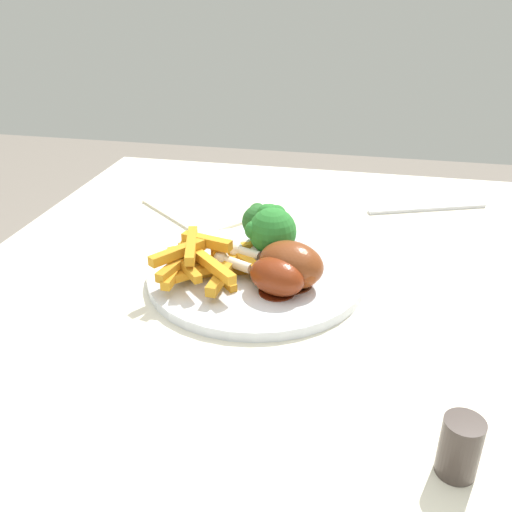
{
  "coord_description": "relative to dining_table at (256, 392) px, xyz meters",
  "views": [
    {
      "loc": [
        0.5,
        0.11,
        1.05
      ],
      "look_at": [
        -0.07,
        -0.02,
        0.75
      ],
      "focal_mm": 39.12,
      "sensor_mm": 36.0,
      "label": 1
    }
  ],
  "objects": [
    {
      "name": "pepper_shaker",
      "position": [
        0.18,
        0.19,
        0.14
      ],
      "size": [
        0.03,
        0.03,
        0.05
      ],
      "primitive_type": "cylinder",
      "color": "#423833",
      "rests_on": "dining_table"
    },
    {
      "name": "chicken_drumstick_far",
      "position": [
        -0.03,
        0.01,
        0.14
      ],
      "size": [
        0.08,
        0.12,
        0.04
      ],
      "color": "#55190A",
      "rests_on": "dinner_plate"
    },
    {
      "name": "fork",
      "position": [
        -0.34,
        0.2,
        0.11
      ],
      "size": [
        0.08,
        0.18,
        0.0
      ],
      "primitive_type": "cube",
      "rotation": [
        0.0,
        0.0,
        1.93
      ],
      "color": "silver",
      "rests_on": "dining_table"
    },
    {
      "name": "broccoli_floret_middle",
      "position": [
        -0.13,
        -0.02,
        0.16
      ],
      "size": [
        0.06,
        0.04,
        0.06
      ],
      "color": "#82A25B",
      "rests_on": "dinner_plate"
    },
    {
      "name": "dining_table",
      "position": [
        0.0,
        0.0,
        0.0
      ],
      "size": [
        1.01,
        0.76,
        0.71
      ],
      "color": "silver",
      "rests_on": "ground_plane"
    },
    {
      "name": "napkin",
      "position": [
        -0.28,
        -0.14,
        0.11
      ],
      "size": [
        0.22,
        0.22,
        0.0
      ],
      "primitive_type": "cube",
      "rotation": [
        0.0,
        0.0,
        0.87
      ],
      "color": "beige",
      "rests_on": "dining_table"
    },
    {
      "name": "chicken_drumstick_near",
      "position": [
        -0.05,
        0.03,
        0.15
      ],
      "size": [
        0.09,
        0.11,
        0.04
      ],
      "color": "#5B1F09",
      "rests_on": "dinner_plate"
    },
    {
      "name": "carrot_fries_pile",
      "position": [
        -0.05,
        -0.07,
        0.14
      ],
      "size": [
        0.13,
        0.14,
        0.04
      ],
      "color": "orange",
      "rests_on": "dinner_plate"
    },
    {
      "name": "chicken_drumstick_extra",
      "position": [
        -0.05,
        0.03,
        0.15
      ],
      "size": [
        0.08,
        0.13,
        0.05
      ],
      "color": "#57220F",
      "rests_on": "dinner_plate"
    },
    {
      "name": "dinner_plate",
      "position": [
        -0.07,
        -0.02,
        0.12
      ],
      "size": [
        0.26,
        0.26,
        0.01
      ],
      "primitive_type": "cylinder",
      "color": "silver",
      "rests_on": "dining_table"
    },
    {
      "name": "broccoli_floret_front",
      "position": [
        -0.1,
        -0.01,
        0.17
      ],
      "size": [
        0.07,
        0.06,
        0.07
      ],
      "color": "#74AA5B",
      "rests_on": "dinner_plate"
    }
  ]
}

